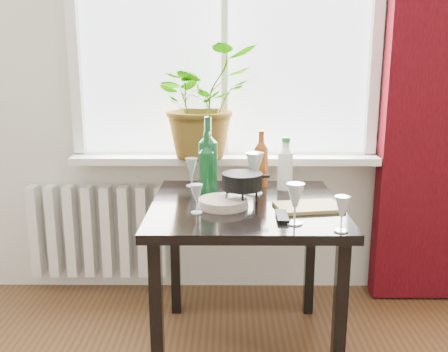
{
  "coord_description": "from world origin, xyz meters",
  "views": [
    {
      "loc": [
        0.02,
        -0.62,
        1.38
      ],
      "look_at": [
        0.0,
        1.55,
        0.87
      ],
      "focal_mm": 40.0,
      "sensor_mm": 36.0,
      "label": 1
    }
  ],
  "objects_px": {
    "cleaning_bottle": "(285,164)",
    "plate_stack": "(223,203)",
    "wine_bottle_right": "(208,156)",
    "wineglass_front_left": "(197,199)",
    "radiator": "(98,231)",
    "table": "(246,222)",
    "potted_plant": "(202,102)",
    "tv_remote": "(282,217)",
    "cutting_board": "(308,207)",
    "bottle_amber": "(261,158)",
    "wineglass_front_right": "(295,203)",
    "wineglass_back_center": "(255,173)",
    "wineglass_far_right": "(342,214)",
    "wineglass_back_left": "(192,172)",
    "wine_bottle_left": "(207,164)",
    "fondue_pot": "(242,189)"
  },
  "relations": [
    {
      "from": "cleaning_bottle",
      "to": "plate_stack",
      "type": "height_order",
      "value": "cleaning_bottle"
    },
    {
      "from": "wine_bottle_right",
      "to": "wineglass_front_left",
      "type": "bearing_deg",
      "value": -97.28
    },
    {
      "from": "radiator",
      "to": "wine_bottle_right",
      "type": "xyz_separation_m",
      "value": [
        0.67,
        -0.49,
        0.55
      ]
    },
    {
      "from": "table",
      "to": "potted_plant",
      "type": "xyz_separation_m",
      "value": [
        -0.22,
        0.54,
        0.5
      ]
    },
    {
      "from": "potted_plant",
      "to": "tv_remote",
      "type": "relative_size",
      "value": 3.94
    },
    {
      "from": "tv_remote",
      "to": "cutting_board",
      "type": "bearing_deg",
      "value": 49.13
    },
    {
      "from": "bottle_amber",
      "to": "cutting_board",
      "type": "height_order",
      "value": "bottle_amber"
    },
    {
      "from": "table",
      "to": "wineglass_front_right",
      "type": "relative_size",
      "value": 5.02
    },
    {
      "from": "cutting_board",
      "to": "wineglass_back_center",
      "type": "bearing_deg",
      "value": 132.97
    },
    {
      "from": "cleaning_bottle",
      "to": "wineglass_far_right",
      "type": "xyz_separation_m",
      "value": [
        0.14,
        -0.63,
        -0.06
      ]
    },
    {
      "from": "wineglass_front_left",
      "to": "wineglass_far_right",
      "type": "bearing_deg",
      "value": -21.73
    },
    {
      "from": "wineglass_far_right",
      "to": "wineglass_back_left",
      "type": "bearing_deg",
      "value": 131.97
    },
    {
      "from": "bottle_amber",
      "to": "wineglass_far_right",
      "type": "relative_size",
      "value": 2.08
    },
    {
      "from": "wineglass_far_right",
      "to": "radiator",
      "type": "bearing_deg",
      "value": 139.93
    },
    {
      "from": "bottle_amber",
      "to": "radiator",
      "type": "bearing_deg",
      "value": 161.51
    },
    {
      "from": "wine_bottle_right",
      "to": "wineglass_back_center",
      "type": "bearing_deg",
      "value": 5.22
    },
    {
      "from": "wine_bottle_left",
      "to": "wine_bottle_right",
      "type": "height_order",
      "value": "wine_bottle_right"
    },
    {
      "from": "bottle_amber",
      "to": "fondue_pot",
      "type": "distance_m",
      "value": 0.35
    },
    {
      "from": "table",
      "to": "wineglass_back_center",
      "type": "relative_size",
      "value": 4.05
    },
    {
      "from": "wineglass_front_right",
      "to": "wine_bottle_right",
      "type": "bearing_deg",
      "value": 129.86
    },
    {
      "from": "potted_plant",
      "to": "cleaning_bottle",
      "type": "xyz_separation_m",
      "value": [
        0.42,
        -0.29,
        -0.28
      ]
    },
    {
      "from": "tv_remote",
      "to": "bottle_amber",
      "type": "bearing_deg",
      "value": 97.04
    },
    {
      "from": "plate_stack",
      "to": "potted_plant",
      "type": "bearing_deg",
      "value": 101.05
    },
    {
      "from": "table",
      "to": "wineglass_front_left",
      "type": "xyz_separation_m",
      "value": [
        -0.21,
        -0.15,
        0.16
      ]
    },
    {
      "from": "plate_stack",
      "to": "tv_remote",
      "type": "relative_size",
      "value": 1.45
    },
    {
      "from": "cleaning_bottle",
      "to": "wineglass_back_left",
      "type": "height_order",
      "value": "cleaning_bottle"
    },
    {
      "from": "table",
      "to": "wineglass_front_left",
      "type": "relative_size",
      "value": 6.61
    },
    {
      "from": "wine_bottle_right",
      "to": "fondue_pot",
      "type": "distance_m",
      "value": 0.25
    },
    {
      "from": "wineglass_back_center",
      "to": "tv_remote",
      "type": "xyz_separation_m",
      "value": [
        0.09,
        -0.38,
        -0.1
      ]
    },
    {
      "from": "wine_bottle_left",
      "to": "wineglass_front_left",
      "type": "xyz_separation_m",
      "value": [
        -0.03,
        -0.26,
        -0.09
      ]
    },
    {
      "from": "wine_bottle_left",
      "to": "plate_stack",
      "type": "xyz_separation_m",
      "value": [
        0.08,
        -0.17,
        -0.14
      ]
    },
    {
      "from": "plate_stack",
      "to": "fondue_pot",
      "type": "relative_size",
      "value": 1.08
    },
    {
      "from": "wineglass_front_right",
      "to": "tv_remote",
      "type": "xyz_separation_m",
      "value": [
        -0.04,
        0.07,
        -0.08
      ]
    },
    {
      "from": "plate_stack",
      "to": "cutting_board",
      "type": "relative_size",
      "value": 0.81
    },
    {
      "from": "wineglass_front_right",
      "to": "wineglass_far_right",
      "type": "height_order",
      "value": "wineglass_front_right"
    },
    {
      "from": "bottle_amber",
      "to": "cleaning_bottle",
      "type": "relative_size",
      "value": 1.13
    },
    {
      "from": "wine_bottle_left",
      "to": "wine_bottle_right",
      "type": "bearing_deg",
      "value": 80.77
    },
    {
      "from": "cleaning_bottle",
      "to": "wineglass_back_left",
      "type": "bearing_deg",
      "value": 173.37
    },
    {
      "from": "wineglass_far_right",
      "to": "wine_bottle_right",
      "type": "bearing_deg",
      "value": 135.33
    },
    {
      "from": "potted_plant",
      "to": "cutting_board",
      "type": "distance_m",
      "value": 0.89
    },
    {
      "from": "wineglass_front_right",
      "to": "wineglass_back_center",
      "type": "bearing_deg",
      "value": 106.8
    },
    {
      "from": "wineglass_front_right",
      "to": "cleaning_bottle",
      "type": "bearing_deg",
      "value": 87.75
    },
    {
      "from": "plate_stack",
      "to": "cutting_board",
      "type": "bearing_deg",
      "value": -3.4
    },
    {
      "from": "cleaning_bottle",
      "to": "wineglass_front_left",
      "type": "bearing_deg",
      "value": -135.89
    },
    {
      "from": "table",
      "to": "potted_plant",
      "type": "bearing_deg",
      "value": 112.01
    },
    {
      "from": "potted_plant",
      "to": "wine_bottle_right",
      "type": "xyz_separation_m",
      "value": [
        0.04,
        -0.4,
        -0.22
      ]
    },
    {
      "from": "radiator",
      "to": "cleaning_bottle",
      "type": "distance_m",
      "value": 1.22
    },
    {
      "from": "table",
      "to": "wineglass_far_right",
      "type": "relative_size",
      "value": 6.0
    },
    {
      "from": "cleaning_bottle",
      "to": "wineglass_front_left",
      "type": "height_order",
      "value": "cleaning_bottle"
    },
    {
      "from": "wine_bottle_left",
      "to": "bottle_amber",
      "type": "relative_size",
      "value": 1.07
    }
  ]
}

